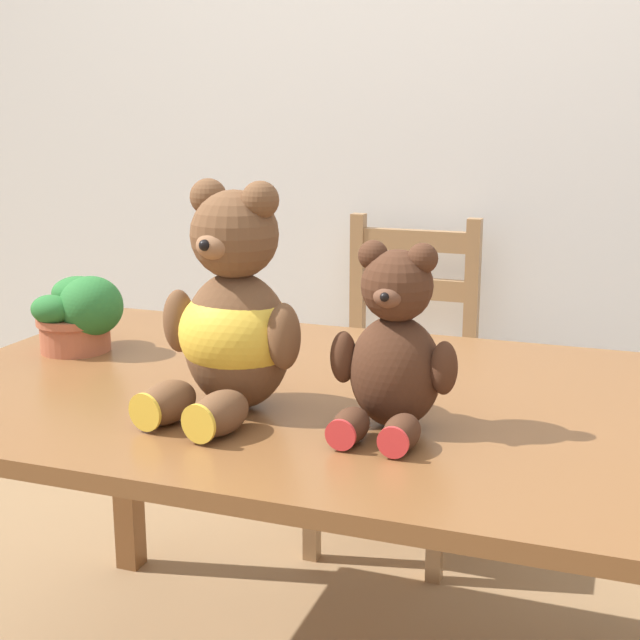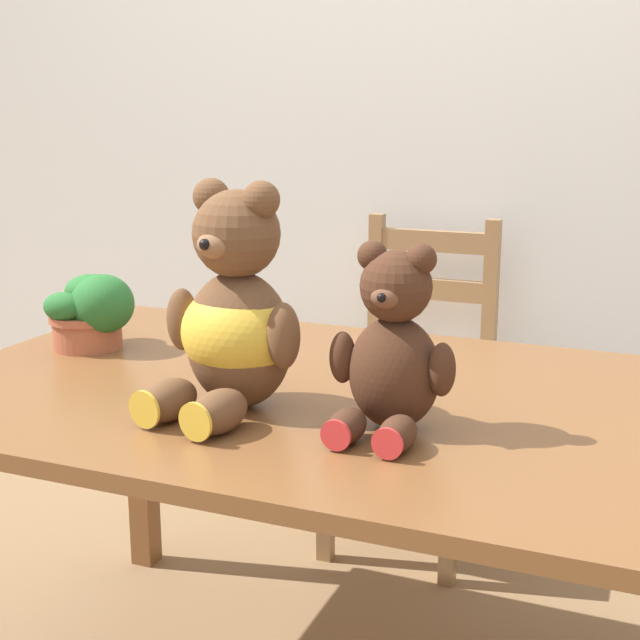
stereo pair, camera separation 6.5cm
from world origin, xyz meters
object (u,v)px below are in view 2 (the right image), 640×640
wooden_chair_behind (415,386)px  teddy_bear_right (392,351)px  teddy_bear_left (235,320)px  potted_plant (92,311)px

wooden_chair_behind → teddy_bear_right: size_ratio=3.00×
teddy_bear_left → teddy_bear_right: teddy_bear_left is taller
teddy_bear_left → teddy_bear_right: bearing=-170.2°
wooden_chair_behind → potted_plant: 1.00m
wooden_chair_behind → teddy_bear_left: (-0.02, -1.03, 0.42)m
potted_plant → wooden_chair_behind: bearing=58.6°
wooden_chair_behind → teddy_bear_left: bearing=88.8°
teddy_bear_left → wooden_chair_behind: bearing=-81.1°
teddy_bear_left → teddy_bear_right: 0.28m
wooden_chair_behind → potted_plant: size_ratio=4.71×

